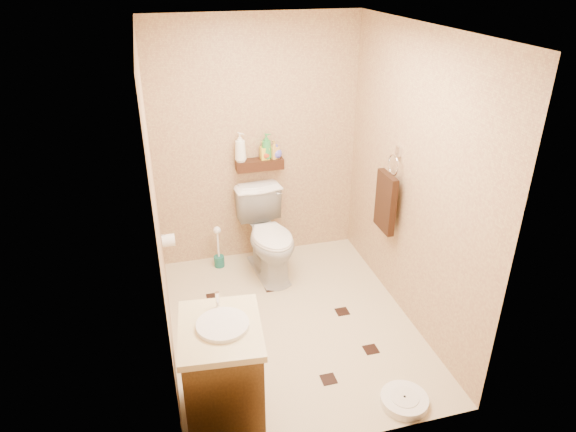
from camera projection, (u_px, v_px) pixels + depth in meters
name	position (u px, v px, depth m)	size (l,w,h in m)	color
ground	(292.00, 323.00, 4.41)	(2.50, 2.50, 0.00)	beige
wall_back	(257.00, 144.00, 4.94)	(2.00, 0.04, 2.40)	tan
wall_front	(354.00, 288.00, 2.79)	(2.00, 0.04, 2.40)	tan
wall_left	(157.00, 211.00, 3.63)	(0.04, 2.50, 2.40)	tan
wall_right	(412.00, 182.00, 4.10)	(0.04, 2.50, 2.40)	tan
ceiling	(293.00, 28.00, 3.33)	(2.00, 2.50, 0.02)	white
wall_shelf	(260.00, 164.00, 4.96)	(0.46, 0.14, 0.10)	#3C1B10
floor_accents	(294.00, 326.00, 4.37)	(1.24, 1.37, 0.01)	black
toilet	(269.00, 236.00, 4.94)	(0.46, 0.81, 0.82)	white
vanity	(223.00, 372.00, 3.34)	(0.57, 0.67, 0.88)	brown
bathroom_scale	(404.00, 400.00, 3.60)	(0.44, 0.44, 0.07)	white
toilet_brush	(219.00, 253.00, 5.15)	(0.10, 0.10, 0.45)	#196559
towel_ring	(386.00, 200.00, 4.41)	(0.12, 0.30, 0.76)	silver
toilet_paper	(168.00, 240.00, 4.48)	(0.12, 0.11, 0.12)	white
bottle_a	(240.00, 147.00, 4.83)	(0.11, 0.11, 0.28)	white
bottle_b	(265.00, 150.00, 4.91)	(0.08, 0.08, 0.18)	yellow
bottle_c	(266.00, 152.00, 4.92)	(0.10, 0.10, 0.13)	#C13D16
bottle_d	(266.00, 146.00, 4.89)	(0.10, 0.10, 0.25)	green
bottle_e	(274.00, 149.00, 4.93)	(0.08, 0.08, 0.18)	gold
bottle_f	(277.00, 151.00, 4.94)	(0.11, 0.11, 0.14)	#5456D3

